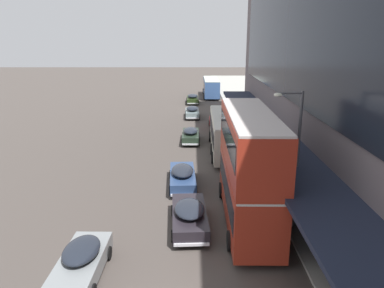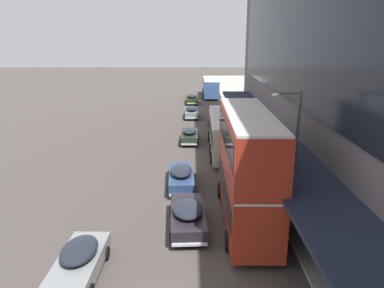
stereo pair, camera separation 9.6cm
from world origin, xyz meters
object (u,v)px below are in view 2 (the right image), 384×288
(sedan_oncoming_rear, at_px, (194,99))
(sedan_second_near, at_px, (81,261))
(sedan_trailing_near, at_px, (189,215))
(sedan_oncoming_front, at_px, (193,112))
(sedan_far_back, at_px, (219,122))
(sedan_lead_mid, at_px, (191,135))
(transit_bus_kerbside_front, at_px, (212,86))
(transit_bus_kerbside_rear, at_px, (249,165))
(street_lamp, at_px, (294,152))
(sedan_second_mid, at_px, (183,176))
(pedestrian_at_kerb, at_px, (362,280))
(transit_bus_kerbside_far, at_px, (227,132))

(sedan_oncoming_rear, distance_m, sedan_second_near, 44.53)
(sedan_trailing_near, bearing_deg, sedan_oncoming_front, 89.67)
(sedan_oncoming_front, bearing_deg, sedan_far_back, -64.13)
(sedan_lead_mid, bearing_deg, transit_bus_kerbside_front, 83.23)
(transit_bus_kerbside_rear, height_order, street_lamp, street_lamp)
(sedan_oncoming_front, xyz_separation_m, sedan_second_mid, (-0.69, -23.12, 0.00))
(sedan_second_near, relative_size, sedan_trailing_near, 0.94)
(sedan_oncoming_front, height_order, sedan_oncoming_rear, sedan_oncoming_front)
(sedan_lead_mid, bearing_deg, sedan_second_mid, -92.60)
(transit_bus_kerbside_front, bearing_deg, street_lamp, -87.55)
(sedan_trailing_near, height_order, pedestrian_at_kerb, pedestrian_at_kerb)
(sedan_far_back, xyz_separation_m, sedan_oncoming_front, (-2.91, 6.00, -0.02))
(transit_bus_kerbside_front, relative_size, transit_bus_kerbside_rear, 0.99)
(sedan_lead_mid, bearing_deg, sedan_oncoming_rear, 89.44)
(sedan_trailing_near, relative_size, pedestrian_at_kerb, 2.69)
(street_lamp, bearing_deg, sedan_lead_mid, 107.34)
(sedan_oncoming_rear, height_order, sedan_second_mid, sedan_second_mid)
(sedan_far_back, xyz_separation_m, sedan_second_near, (-7.75, -27.39, -0.03))
(transit_bus_kerbside_front, bearing_deg, sedan_oncoming_front, -100.65)
(sedan_second_mid, bearing_deg, sedan_second_near, -112.00)
(transit_bus_kerbside_far, xyz_separation_m, sedan_trailing_near, (-3.21, -14.09, -1.17))
(transit_bus_kerbside_rear, xyz_separation_m, sedan_oncoming_rear, (-3.02, 39.15, -2.65))
(sedan_second_mid, height_order, pedestrian_at_kerb, pedestrian_at_kerb)
(transit_bus_kerbside_rear, xyz_separation_m, street_lamp, (2.21, -0.82, 1.03))
(sedan_oncoming_front, xyz_separation_m, sedan_oncoming_rear, (0.05, 10.88, -0.01))
(pedestrian_at_kerb, bearing_deg, sedan_oncoming_front, 100.49)
(transit_bus_kerbside_rear, height_order, sedan_trailing_near, transit_bus_kerbside_rear)
(sedan_second_near, xyz_separation_m, sedan_second_mid, (4.15, 10.27, 0.02))
(transit_bus_kerbside_far, height_order, street_lamp, street_lamp)
(sedan_far_back, bearing_deg, transit_bus_kerbside_rear, -89.58)
(transit_bus_kerbside_far, relative_size, street_lamp, 1.44)
(sedan_second_near, relative_size, street_lamp, 0.64)
(sedan_oncoming_rear, bearing_deg, transit_bus_kerbside_front, 63.94)
(transit_bus_kerbside_rear, height_order, transit_bus_kerbside_far, transit_bus_kerbside_rear)
(transit_bus_kerbside_front, height_order, sedan_lead_mid, transit_bus_kerbside_front)
(transit_bus_kerbside_rear, relative_size, sedan_oncoming_front, 2.23)
(sedan_oncoming_front, bearing_deg, sedan_trailing_near, -90.33)
(sedan_far_back, distance_m, sedan_oncoming_front, 6.67)
(street_lamp, bearing_deg, transit_bus_kerbside_front, 92.45)
(sedan_lead_mid, relative_size, street_lamp, 0.61)
(street_lamp, bearing_deg, sedan_oncoming_front, 100.29)
(sedan_oncoming_rear, relative_size, street_lamp, 0.66)
(sedan_second_near, bearing_deg, sedan_second_mid, 68.00)
(transit_bus_kerbside_front, height_order, transit_bus_kerbside_far, transit_bus_kerbside_far)
(sedan_oncoming_rear, height_order, sedan_second_near, sedan_oncoming_rear)
(sedan_lead_mid, xyz_separation_m, street_lamp, (5.45, -17.46, 3.69))
(transit_bus_kerbside_front, xyz_separation_m, sedan_oncoming_front, (-3.29, -17.49, -1.06))
(transit_bus_kerbside_front, distance_m, transit_bus_kerbside_far, 32.47)
(sedan_second_mid, xyz_separation_m, street_lamp, (5.97, -5.98, 3.66))
(sedan_trailing_near, bearing_deg, sedan_oncoming_rear, 89.68)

